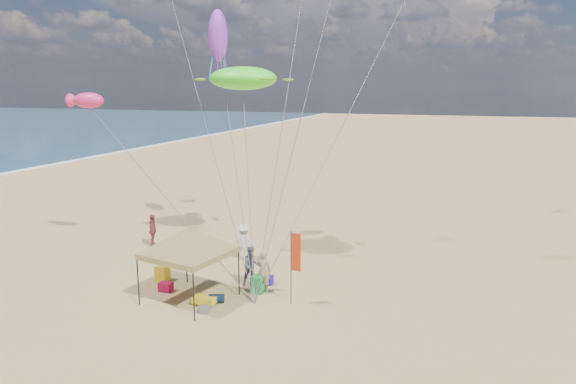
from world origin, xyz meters
name	(u,v)px	position (x,y,z in m)	size (l,w,h in m)	color
ground	(262,311)	(0.00, 0.00, 0.00)	(280.00, 280.00, 0.00)	tan
canopy_tent	(188,230)	(-3.07, 0.06, 2.86)	(5.47, 5.47, 3.44)	black
feather_flag	(295,257)	(0.98, 0.93, 1.97)	(0.44, 0.14, 2.94)	black
cooler_red	(166,287)	(-4.47, 0.50, 0.19)	(0.54, 0.38, 0.38)	#A60D35
cooler_blue	(266,280)	(-0.84, 2.62, 0.19)	(0.54, 0.38, 0.38)	#23139E
bag_navy	(217,299)	(-1.96, 0.13, 0.18)	(0.36, 0.36, 0.60)	black
bag_orange	(195,265)	(-4.66, 3.30, 0.18)	(0.36, 0.36, 0.60)	orange
chair_green	(258,284)	(-0.84, 1.63, 0.35)	(0.50, 0.50, 0.70)	#167E2F
chair_yellow	(162,273)	(-5.22, 1.45, 0.35)	(0.50, 0.50, 0.70)	yellow
crate_grey	(204,310)	(-1.97, -0.85, 0.14)	(0.34, 0.30, 0.28)	slate
beach_cart	(204,300)	(-2.32, -0.17, 0.20)	(0.90, 0.50, 0.24)	yellow
person_near_a	(263,271)	(-0.67, 1.84, 0.88)	(0.64, 0.42, 1.76)	#A67C5F
person_near_b	(252,266)	(-1.39, 2.31, 0.85)	(0.82, 0.64, 1.69)	#3E4254
person_near_c	(244,242)	(-3.05, 5.22, 0.88)	(1.14, 0.65, 1.76)	silver
person_far_a	(153,230)	(-8.45, 5.64, 0.86)	(1.01, 0.42, 1.72)	#9E3C43
turtle_kite	(243,78)	(-3.43, 6.30, 8.66)	(3.35, 2.68, 1.12)	#46FF29
fish_kite	(89,100)	(-10.49, 3.91, 7.62)	(1.70, 0.85, 0.76)	#EC2770
squid_kite	(218,36)	(-5.56, 8.07, 10.84)	(1.00, 1.00, 2.60)	purple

